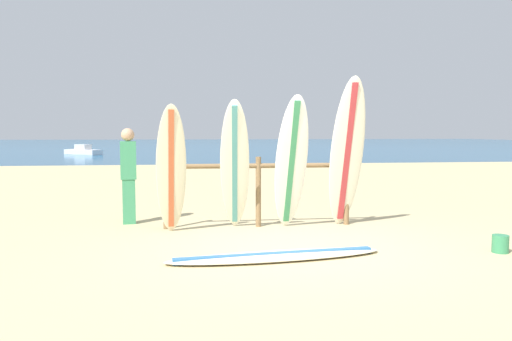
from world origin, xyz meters
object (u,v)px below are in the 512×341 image
at_px(surfboard_rack, 258,181).
at_px(sand_bucket, 500,244).
at_px(surfboard_leaning_far_left, 171,170).
at_px(surfboard_leaning_left, 235,166).
at_px(beachgoer_standing, 128,171).
at_px(small_boat_offshore, 83,151).
at_px(surfboard_lying_on_sand, 276,256).
at_px(surfboard_leaning_center, 347,153).
at_px(surfboard_leaning_center_left, 291,163).

relative_size(surfboard_rack, sand_bucket, 13.49).
xyz_separation_m(surfboard_leaning_far_left, surfboard_leaning_left, (1.00, 0.09, 0.04)).
bearing_deg(beachgoer_standing, surfboard_leaning_left, -27.28).
distance_m(surfboard_leaning_far_left, small_boat_offshore, 29.34).
xyz_separation_m(surfboard_rack, surfboard_leaning_far_left, (-1.43, -0.44, 0.24)).
relative_size(surfboard_rack, surfboard_leaning_far_left, 1.57).
xyz_separation_m(surfboard_lying_on_sand, sand_bucket, (3.00, -0.08, 0.08)).
bearing_deg(beachgoer_standing, surfboard_rack, -14.13).
xyz_separation_m(surfboard_leaning_left, surfboard_leaning_center, (1.87, 0.09, 0.20)).
bearing_deg(surfboard_leaning_center_left, surfboard_rack, 141.08).
height_order(surfboard_rack, small_boat_offshore, surfboard_rack).
bearing_deg(surfboard_lying_on_sand, beachgoer_standing, 128.00).
xyz_separation_m(surfboard_leaning_left, beachgoer_standing, (-1.76, 0.91, -0.14)).
distance_m(surfboard_rack, small_boat_offshore, 29.29).
height_order(surfboard_lying_on_sand, small_boat_offshore, small_boat_offshore).
height_order(surfboard_leaning_center_left, small_boat_offshore, surfboard_leaning_center_left).
relative_size(surfboard_leaning_center, beachgoer_standing, 1.50).
xyz_separation_m(small_boat_offshore, sand_bucket, (11.43, -30.26, -0.14)).
height_order(surfboard_rack, surfboard_leaning_center_left, surfboard_leaning_center_left).
bearing_deg(sand_bucket, surfboard_rack, 142.59).
bearing_deg(surfboard_lying_on_sand, surfboard_leaning_left, 101.13).
height_order(surfboard_leaning_left, surfboard_leaning_center, surfboard_leaning_center).
relative_size(surfboard_leaning_center_left, surfboard_lying_on_sand, 0.76).
distance_m(surfboard_leaning_far_left, sand_bucket, 4.80).
relative_size(surfboard_rack, surfboard_leaning_left, 1.51).
relative_size(surfboard_leaning_center, sand_bucket, 10.59).
height_order(surfboard_leaning_center, beachgoer_standing, surfboard_leaning_center).
relative_size(surfboard_leaning_far_left, small_boat_offshore, 0.70).
height_order(surfboard_leaning_far_left, surfboard_leaning_center_left, surfboard_leaning_center_left).
relative_size(surfboard_leaning_center_left, sand_bucket, 9.26).
relative_size(surfboard_leaning_far_left, sand_bucket, 8.61).
bearing_deg(beachgoer_standing, sand_bucket, -28.60).
bearing_deg(surfboard_leaning_far_left, surfboard_leaning_center, 3.50).
relative_size(surfboard_leaning_far_left, beachgoer_standing, 1.22).
relative_size(surfboard_rack, beachgoer_standing, 1.91).
distance_m(beachgoer_standing, small_boat_offshore, 28.19).
bearing_deg(surfboard_leaning_center, surfboard_lying_on_sand, -128.78).
bearing_deg(beachgoer_standing, surfboard_leaning_center, -12.71).
xyz_separation_m(surfboard_rack, sand_bucket, (2.93, -2.24, -0.65)).
distance_m(surfboard_lying_on_sand, beachgoer_standing, 3.55).
bearing_deg(sand_bucket, small_boat_offshore, 110.69).
bearing_deg(small_boat_offshore, surfboard_leaning_center, -70.63).
relative_size(surfboard_leaning_left, surfboard_leaning_center_left, 0.96).
distance_m(surfboard_leaning_far_left, beachgoer_standing, 1.26).
xyz_separation_m(surfboard_leaning_center_left, surfboard_leaning_center, (0.96, 0.12, 0.16)).
distance_m(surfboard_leaning_far_left, surfboard_leaning_center, 2.89).
xyz_separation_m(surfboard_leaning_left, sand_bucket, (3.36, -1.88, -0.93)).
xyz_separation_m(surfboard_rack, surfboard_leaning_center_left, (0.48, -0.39, 0.32)).
bearing_deg(beachgoer_standing, surfboard_leaning_far_left, -52.48).
distance_m(surfboard_leaning_center_left, surfboard_leaning_center, 0.98).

